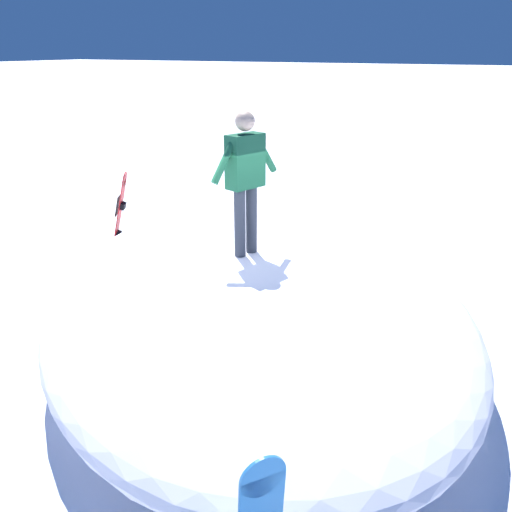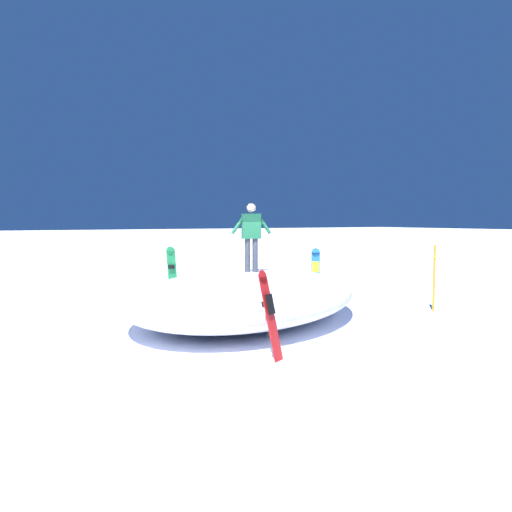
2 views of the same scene
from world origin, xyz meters
name	(u,v)px [view 1 (image 1 of 2)]	position (x,y,z in m)	size (l,w,h in m)	color
ground	(241,339)	(0.00, 0.00, 0.00)	(240.00, 240.00, 0.00)	white
snow_mound	(254,295)	(0.12, 0.16, 0.61)	(7.56, 5.19, 1.22)	white
snowboarder_standing	(245,174)	(0.06, 0.05, 2.24)	(0.40, 1.03, 1.75)	#333842
snowboard_tertiary_upright	(120,216)	(-3.30, 1.53, 0.85)	(0.48, 0.42, 1.64)	red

